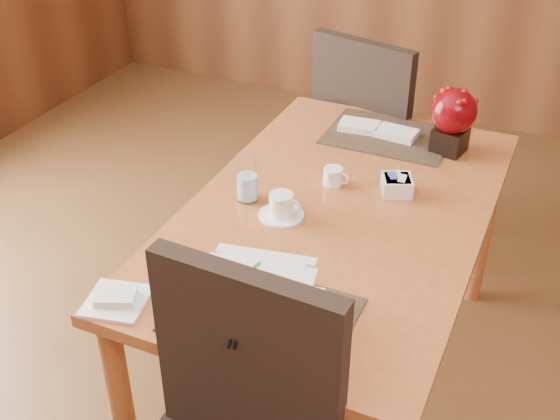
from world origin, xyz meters
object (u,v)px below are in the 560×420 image
at_px(dining_table, 336,234).
at_px(water_glass, 247,177).
at_px(berry_decor, 453,117).
at_px(bread_plate, 116,301).
at_px(sugar_caddy, 397,185).
at_px(far_chair, 373,132).
at_px(coffee_cup, 281,207).
at_px(soup_setting, 253,304).
at_px(creamer_jug, 333,176).

relative_size(dining_table, water_glass, 9.07).
bearing_deg(berry_decor, bread_plate, -116.92).
relative_size(sugar_caddy, far_chair, 0.09).
height_order(water_glass, bread_plate, water_glass).
relative_size(water_glass, bread_plate, 1.07).
bearing_deg(coffee_cup, berry_decor, 59.42).
bearing_deg(water_glass, bread_plate, -98.33).
bearing_deg(dining_table, soup_setting, -91.03).
distance_m(dining_table, creamer_jug, 0.20).
bearing_deg(water_glass, creamer_jug, 43.12).
xyz_separation_m(soup_setting, coffee_cup, (-0.13, 0.47, -0.03)).
distance_m(coffee_cup, water_glass, 0.15).
bearing_deg(dining_table, coffee_cup, -142.20).
xyz_separation_m(water_glass, berry_decor, (0.51, 0.59, 0.05)).
distance_m(creamer_jug, far_chair, 0.79).
bearing_deg(far_chair, berry_decor, 150.10).
bearing_deg(dining_table, sugar_caddy, 50.13).
bearing_deg(dining_table, bread_plate, -119.24).
xyz_separation_m(coffee_cup, far_chair, (-0.01, 1.01, -0.21)).
relative_size(coffee_cup, creamer_jug, 1.72).
bearing_deg(creamer_jug, berry_decor, 58.22).
xyz_separation_m(soup_setting, far_chair, (-0.15, 1.48, -0.24)).
height_order(dining_table, soup_setting, soup_setting).
relative_size(water_glass, creamer_jug, 2.01).
relative_size(creamer_jug, bread_plate, 0.53).
relative_size(dining_table, coffee_cup, 10.65).
bearing_deg(sugar_caddy, soup_setting, -101.38).
height_order(coffee_cup, berry_decor, berry_decor).
bearing_deg(soup_setting, coffee_cup, 96.04).
relative_size(coffee_cup, water_glass, 0.85).
height_order(soup_setting, coffee_cup, soup_setting).
relative_size(soup_setting, bread_plate, 2.30).
bearing_deg(sugar_caddy, creamer_jug, -171.20).
bearing_deg(bread_plate, water_glass, 81.67).
distance_m(soup_setting, creamer_jug, 0.72).
height_order(creamer_jug, sugar_caddy, creamer_jug).
height_order(coffee_cup, bread_plate, coffee_cup).
xyz_separation_m(soup_setting, water_glass, (-0.27, 0.52, 0.02)).
distance_m(dining_table, water_glass, 0.34).
distance_m(berry_decor, far_chair, 0.62).
xyz_separation_m(soup_setting, creamer_jug, (-0.06, 0.72, -0.03)).
distance_m(water_glass, creamer_jug, 0.30).
height_order(dining_table, berry_decor, berry_decor).
height_order(dining_table, creamer_jug, creamer_jug).
relative_size(dining_table, berry_decor, 6.28).
height_order(water_glass, far_chair, far_chair).
distance_m(soup_setting, far_chair, 1.51).
bearing_deg(dining_table, far_chair, 99.90).
xyz_separation_m(water_glass, bread_plate, (-0.09, -0.60, -0.08)).
xyz_separation_m(coffee_cup, bread_plate, (-0.23, -0.55, -0.03)).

